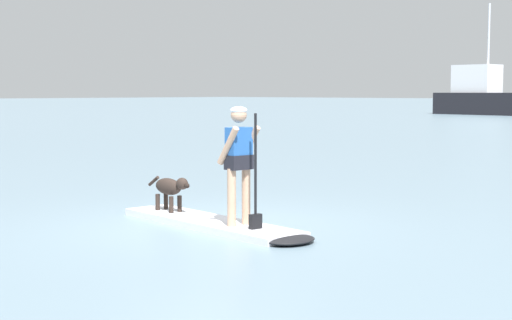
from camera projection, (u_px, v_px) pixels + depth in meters
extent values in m
plane|color=slate|center=(209.00, 226.00, 11.19)|extent=(400.00, 400.00, 0.00)
cube|color=silver|center=(209.00, 223.00, 11.19)|extent=(3.46, 1.13, 0.10)
ellipsoid|color=black|center=(290.00, 240.00, 9.91)|extent=(0.64, 0.78, 0.10)
cylinder|color=tan|center=(246.00, 196.00, 10.72)|extent=(0.12, 0.12, 0.80)
cylinder|color=tan|center=(232.00, 198.00, 10.55)|extent=(0.12, 0.12, 0.80)
cube|color=black|center=(239.00, 162.00, 10.60)|extent=(0.26, 0.38, 0.20)
cube|color=#2659A5|center=(239.00, 148.00, 10.58)|extent=(0.24, 0.36, 0.56)
sphere|color=tan|center=(239.00, 115.00, 10.54)|extent=(0.22, 0.22, 0.22)
ellipsoid|color=white|center=(239.00, 110.00, 10.53)|extent=(0.23, 0.23, 0.11)
cylinder|color=tan|center=(249.00, 145.00, 10.70)|extent=(0.43, 0.14, 0.54)
cylinder|color=tan|center=(228.00, 146.00, 10.45)|extent=(0.43, 0.14, 0.54)
cylinder|color=black|center=(255.00, 171.00, 10.34)|extent=(0.04, 0.04, 1.56)
cube|color=black|center=(255.00, 221.00, 10.40)|extent=(0.10, 0.19, 0.20)
ellipsoid|color=#2D231E|center=(168.00, 187.00, 11.93)|extent=(0.64, 0.29, 0.26)
ellipsoid|color=#2D231E|center=(182.00, 184.00, 11.65)|extent=(0.24, 0.18, 0.18)
ellipsoid|color=black|center=(186.00, 186.00, 11.57)|extent=(0.13, 0.09, 0.08)
cylinder|color=#2D231E|center=(154.00, 181.00, 12.24)|extent=(0.27, 0.08, 0.18)
cylinder|color=#2D231E|center=(180.00, 204.00, 11.87)|extent=(0.07, 0.07, 0.25)
cylinder|color=#2D231E|center=(171.00, 205.00, 11.77)|extent=(0.07, 0.07, 0.25)
cylinder|color=#2D231E|center=(166.00, 201.00, 12.15)|extent=(0.07, 0.07, 0.25)
cylinder|color=#2D231E|center=(158.00, 202.00, 12.05)|extent=(0.07, 0.07, 0.25)
cube|color=black|center=(483.00, 104.00, 66.01)|extent=(8.32, 4.10, 1.87)
cube|color=silver|center=(477.00, 79.00, 66.23)|extent=(3.85, 2.80, 2.38)
cylinder|color=silver|center=(488.00, 48.00, 65.33)|extent=(0.20, 0.20, 7.53)
cylinder|color=silver|center=(477.00, 79.00, 66.23)|extent=(2.80, 0.46, 0.14)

